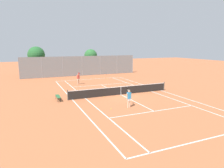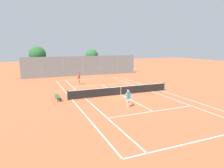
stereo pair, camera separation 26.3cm
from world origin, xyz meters
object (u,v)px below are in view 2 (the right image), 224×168
player_near_side (128,97)px  tree_behind_left (37,55)px  tennis_net (121,90)px  loose_tennis_ball_1 (104,97)px  loose_tennis_ball_2 (149,93)px  loose_tennis_ball_3 (110,109)px  tree_behind_right (92,56)px  loose_tennis_ball_0 (108,79)px  courtside_bench (58,96)px  player_far_left (79,78)px

player_near_side → tree_behind_left: 25.19m
tennis_net → tree_behind_left: (-7.81, 19.60, 3.24)m
tennis_net → loose_tennis_ball_1: bearing=-174.2°
loose_tennis_ball_2 → tennis_net: bearing=172.1°
loose_tennis_ball_3 → tree_behind_right: tree_behind_right is taller
loose_tennis_ball_0 → courtside_bench: 14.64m
courtside_bench → tree_behind_left: bearing=92.8°
tennis_net → tree_behind_left: 21.34m
player_far_left → tree_behind_left: (-4.96, 11.50, 2.83)m
loose_tennis_ball_1 → tree_behind_right: size_ratio=0.01×
loose_tennis_ball_1 → loose_tennis_ball_3: size_ratio=1.00×
player_far_left → tree_behind_right: tree_behind_right is taller
tennis_net → tree_behind_right: size_ratio=2.48×
player_far_left → loose_tennis_ball_3: size_ratio=26.88×
loose_tennis_ball_1 → loose_tennis_ball_3: 4.29m
tree_behind_right → tree_behind_left: bearing=-179.2°
player_far_left → tree_behind_left: 12.83m
loose_tennis_ball_0 → tree_behind_left: tree_behind_left is taller
player_far_left → loose_tennis_ball_0: size_ratio=26.88×
tennis_net → loose_tennis_ball_1: size_ratio=181.82×
tennis_net → loose_tennis_ball_0: bearing=75.6°
loose_tennis_ball_3 → player_far_left: bearing=88.9°
courtside_bench → loose_tennis_ball_2: bearing=-4.0°
player_near_side → player_far_left: (-1.39, 12.71, 0.00)m
loose_tennis_ball_2 → tree_behind_left: tree_behind_left is taller
tennis_net → player_far_left: 8.60m
loose_tennis_ball_3 → tree_behind_right: size_ratio=0.01×
loose_tennis_ball_1 → tree_behind_left: bearing=105.9°
tennis_net → courtside_bench: size_ratio=8.00×
player_far_left → loose_tennis_ball_3: (-0.24, -12.50, -0.89)m
tennis_net → player_near_side: 4.86m
loose_tennis_ball_1 → courtside_bench: size_ratio=0.04×
tennis_net → tree_behind_right: bearing=82.0°
player_far_left → loose_tennis_ball_2: 10.66m
loose_tennis_ball_0 → loose_tennis_ball_1: same height
loose_tennis_ball_0 → loose_tennis_ball_3: size_ratio=1.00×
loose_tennis_ball_1 → tree_behind_left: 20.94m
tennis_net → tree_behind_right: tree_behind_right is taller
tennis_net → loose_tennis_ball_2: (3.42, -0.48, -0.48)m
player_far_left → loose_tennis_ball_2: bearing=-53.8°
tennis_net → courtside_bench: tennis_net is taller
tennis_net → courtside_bench: 6.88m
loose_tennis_ball_0 → tree_behind_right: 9.23m
loose_tennis_ball_3 → tree_behind_left: tree_behind_left is taller
loose_tennis_ball_0 → tree_behind_left: size_ratio=0.01×
player_far_left → courtside_bench: bearing=-117.2°
tree_behind_right → loose_tennis_ball_2: bearing=-88.1°
loose_tennis_ball_1 → loose_tennis_ball_3: (-0.94, -4.18, 0.00)m
loose_tennis_ball_0 → loose_tennis_ball_2: same height
tree_behind_right → loose_tennis_ball_1: bearing=-103.8°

